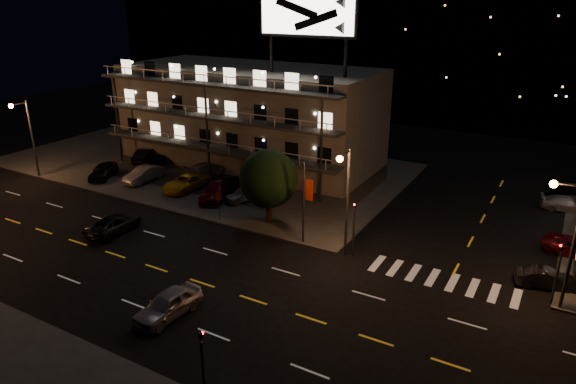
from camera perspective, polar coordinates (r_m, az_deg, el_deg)
The scene contains 28 objects.
ground at distance 35.66m, azimuth -12.05°, elevation -9.06°, with size 140.00×140.00×0.00m, color black.
curb_nw at distance 58.00m, azimuth -9.53°, elevation 3.10°, with size 44.00×24.00×0.15m, color #31312F.
motel at distance 57.30m, azimuth -4.20°, elevation 8.57°, with size 28.00×13.80×18.10m.
hill_backdrop at distance 95.51m, azimuth 13.66°, elevation 16.77°, with size 120.00×25.00×24.00m.
streetlight_nw at distance 57.70m, azimuth -26.94°, elevation 6.05°, with size 0.44×1.92×8.00m.
streetlight_nc at distance 35.39m, azimuth 6.43°, elevation -0.05°, with size 0.44×1.92×8.00m.
streetlight_ne at distance 33.32m, azimuth 28.74°, elevation -4.01°, with size 1.92×0.44×8.00m.
signal_nw at distance 36.61m, azimuth 7.35°, elevation -3.41°, with size 0.20×0.27×4.60m.
signal_sw at distance 23.96m, azimuth -9.48°, elevation -18.10°, with size 0.20×0.27×4.60m.
signal_ne at distance 34.48m, azimuth 27.84°, elevation -7.46°, with size 0.27×0.20×4.60m.
banner_north at distance 37.70m, azimuth 1.87°, elevation -1.08°, with size 0.83×0.16×6.40m.
stop_sign at distance 42.56m, azimuth -7.71°, elevation -1.12°, with size 0.91×0.11×2.61m.
tree at distance 40.95m, azimuth -2.24°, elevation 1.31°, with size 4.89×4.71×6.16m.
lot_car_0 at distance 55.67m, azimuth -19.87°, elevation 2.23°, with size 1.75×4.34×1.48m, color black.
lot_car_1 at distance 53.33m, azimuth -15.75°, elevation 1.91°, with size 1.56×4.48×1.48m, color #939398.
lot_car_2 at distance 50.08m, azimuth -11.25°, elevation 1.03°, with size 2.32×5.03×1.40m, color yellow.
lot_car_3 at distance 47.43m, azimuth -8.04°, elevation 0.14°, with size 2.06×5.06×1.47m, color #520B0F.
lot_car_4 at distance 46.70m, azimuth -4.96°, elevation -0.21°, with size 1.46×3.64×1.24m, color #939398.
lot_car_5 at distance 59.80m, azimuth -15.45°, elevation 3.98°, with size 1.56×4.49×1.48m, color black.
lot_car_6 at distance 58.42m, azimuth -14.49°, elevation 3.55°, with size 2.04×4.41×1.23m, color black.
lot_car_7 at distance 53.60m, azimuth -8.89°, elevation 2.53°, with size 2.00×4.93×1.43m, color #939398.
lot_car_8 at distance 49.58m, azimuth -5.72°, elevation 1.08°, with size 1.55×3.86×1.32m, color black.
lot_car_9 at distance 48.05m, azimuth -1.04°, elevation 0.68°, with size 1.63×4.69×1.54m, color #520B0F.
side_car_0 at distance 37.22m, azimuth 26.82°, elevation -8.59°, with size 1.32×3.78×1.24m, color black.
side_car_2 at distance 50.88m, azimuth 28.57°, elevation -1.17°, with size 1.74×4.27×1.24m, color #939398.
side_car_3 at distance 55.30m, azimuth 28.79°, elevation 0.47°, with size 1.57×3.90×1.33m, color black.
road_car_east at distance 31.36m, azimuth -13.21°, elevation -12.06°, with size 1.80×4.47×1.52m, color #939398.
road_car_west at distance 42.96m, azimuth -18.77°, elevation -3.39°, with size 2.23×4.83×1.34m, color black.
Camera 1 is at (21.34, -22.55, 17.54)m, focal length 32.00 mm.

